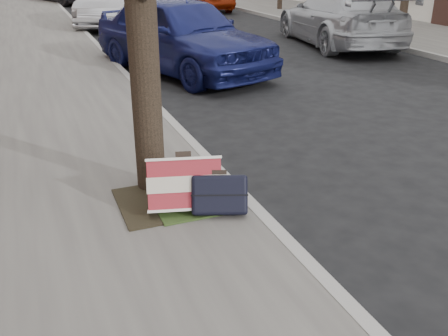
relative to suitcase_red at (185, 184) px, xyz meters
name	(u,v)px	position (x,y,z in m)	size (l,w,h in m)	color
ground	(422,234)	(1.86, -0.99, -0.37)	(120.00, 120.00, 0.00)	black
far_sidewalk	(311,14)	(9.66, 14.01, -0.31)	(4.00, 70.00, 0.12)	slate
dirt_patch	(165,201)	(-0.14, 0.21, -0.24)	(0.85, 0.85, 0.01)	black
suitcase_red	(185,184)	(0.00, 0.00, 0.00)	(0.65, 0.18, 0.47)	maroon
suitcase_navy	(219,194)	(0.26, -0.19, -0.06)	(0.49, 0.16, 0.35)	black
car_near_front	(181,34)	(1.83, 5.98, 0.40)	(1.82, 4.52, 1.54)	#131951
car_near_mid	(110,4)	(1.71, 13.66, 0.35)	(1.53, 4.38, 1.44)	#A7A9AE
car_far_front	(339,18)	(6.65, 7.63, 0.34)	(2.01, 4.94, 1.43)	#A0A2A7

